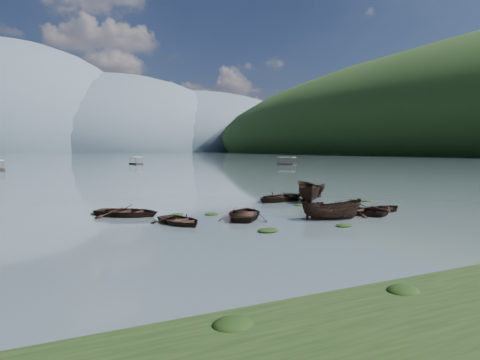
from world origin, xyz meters
name	(u,v)px	position (x,y,z in m)	size (l,w,h in m)	color
ground_plane	(324,224)	(0.00, 0.00, 0.00)	(2400.00, 2400.00, 0.00)	#4E5D62
haze_mtn_b	(4,152)	(-60.00, 900.00, 0.00)	(520.00, 520.00, 340.00)	#475666
haze_mtn_c	(113,151)	(140.00, 900.00, 0.00)	(520.00, 520.00, 260.00)	#475666
haze_mtn_d	(194,151)	(320.00, 900.00, 0.00)	(520.00, 520.00, 220.00)	#475666
rowboat_0	(180,224)	(-8.20, 3.97, 0.00)	(2.82, 3.95, 0.82)	black
rowboat_1	(245,218)	(-3.44, 4.23, 0.00)	(3.33, 4.67, 0.97)	black
rowboat_2	(332,220)	(1.48, 1.07, 0.00)	(1.54, 4.09, 1.58)	black
rowboat_3	(355,214)	(4.63, 2.37, 0.00)	(3.26, 4.57, 0.95)	black
rowboat_4	(383,211)	(7.38, 2.40, 0.00)	(2.78, 3.89, 0.80)	black
rowboat_5	(309,202)	(5.92, 9.91, 0.00)	(1.78, 4.74, 1.83)	black
rowboat_6	(127,216)	(-10.52, 8.66, 0.00)	(3.31, 4.63, 0.96)	black
rowboat_7	(278,201)	(3.51, 11.39, 0.00)	(3.65, 5.11, 1.06)	black
rowboat_8	(310,195)	(9.02, 14.07, 0.00)	(1.56, 4.14, 1.60)	black
weed_clump_0	(268,232)	(-4.47, -0.73, 0.00)	(1.24, 1.01, 0.27)	black
weed_clump_1	(177,215)	(-7.18, 7.57, 0.00)	(0.90, 0.72, 0.20)	black
weed_clump_2	(344,226)	(0.55, -1.33, 0.00)	(1.06, 0.85, 0.23)	black
weed_clump_3	(300,206)	(3.61, 7.91, 0.00)	(0.94, 0.80, 0.21)	black
weed_clump_4	(367,201)	(10.66, 7.66, 0.00)	(1.00, 0.79, 0.21)	black
weed_clump_5	(97,214)	(-12.26, 10.70, 0.00)	(0.97, 0.78, 0.20)	black
weed_clump_6	(212,215)	(-4.95, 6.55, 0.00)	(1.02, 0.85, 0.21)	black
weed_clump_7	(354,202)	(9.59, 8.12, 0.00)	(1.06, 0.85, 0.23)	black
pontoon_centre	(136,164)	(13.27, 113.22, 0.00)	(2.42, 5.81, 2.23)	black
pontoon_right	(287,164)	(54.79, 90.69, 0.00)	(2.35, 5.65, 2.17)	black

